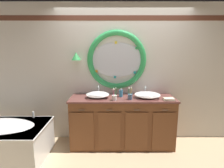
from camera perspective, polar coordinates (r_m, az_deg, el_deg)
ground_plane at (r=3.42m, az=3.90°, el=-20.36°), size 14.00×14.00×0.00m
back_wall_assembly at (r=3.53m, az=3.37°, el=3.68°), size 6.40×0.26×2.60m
vanity_counter at (r=3.45m, az=3.40°, el=-11.53°), size 1.88×0.61×0.91m
bathtub at (r=3.59m, az=-31.43°, el=-14.35°), size 1.51×0.91×0.67m
sink_basin_left at (r=3.26m, az=-4.26°, el=-3.34°), size 0.41×0.41×0.11m
sink_basin_right at (r=3.32m, az=11.19°, el=-3.36°), size 0.46×0.46×0.11m
faucet_set_left at (r=3.48m, az=-3.98°, el=-2.26°), size 0.23×0.13×0.18m
faucet_set_right at (r=3.53m, az=10.50°, el=-2.30°), size 0.22×0.13×0.16m
toothbrush_holder_left at (r=3.11m, az=0.95°, el=-4.13°), size 0.09×0.09×0.22m
toothbrush_holder_right at (r=3.18m, az=5.88°, el=-3.85°), size 0.09×0.09×0.22m
soap_dispenser at (r=3.33m, az=3.03°, el=-2.86°), size 0.07×0.07×0.16m
folded_hand_towel at (r=3.26m, az=17.48°, el=-4.58°), size 0.19×0.14×0.04m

